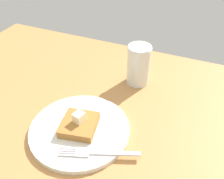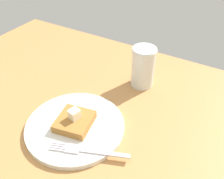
{
  "view_description": "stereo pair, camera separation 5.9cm",
  "coord_description": "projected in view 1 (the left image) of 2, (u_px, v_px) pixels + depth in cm",
  "views": [
    {
      "loc": [
        20.85,
        -20.75,
        43.81
      ],
      "look_at": [
        2.93,
        21.64,
        7.12
      ],
      "focal_mm": 40.0,
      "sensor_mm": 36.0,
      "label": 1
    },
    {
      "loc": [
        26.1,
        -18.13,
        43.81
      ],
      "look_at": [
        2.93,
        21.64,
        7.12
      ],
      "focal_mm": 40.0,
      "sensor_mm": 36.0,
      "label": 2
    }
  ],
  "objects": [
    {
      "name": "plate",
      "position": [
        80.0,
        129.0,
        0.54
      ],
      "size": [
        21.69,
        21.69,
        1.18
      ],
      "color": "silver",
      "rests_on": "table_surface"
    },
    {
      "name": "toast_slice_center",
      "position": [
        79.0,
        125.0,
        0.53
      ],
      "size": [
        8.6,
        8.88,
        1.85
      ],
      "primitive_type": "cube",
      "rotation": [
        0.0,
        0.0,
        0.19
      ],
      "color": "#A76F31",
      "rests_on": "plate"
    },
    {
      "name": "table_surface",
      "position": [
        54.0,
        174.0,
        0.48
      ],
      "size": [
        101.59,
        101.59,
        2.62
      ],
      "primitive_type": "cube",
      "color": "#BA7F46",
      "rests_on": "ground"
    },
    {
      "name": "fork",
      "position": [
        94.0,
        153.0,
        0.48
      ],
      "size": [
        15.46,
        7.05,
        0.36
      ],
      "color": "silver",
      "rests_on": "plate"
    },
    {
      "name": "syrup_jar",
      "position": [
        138.0,
        67.0,
        0.66
      ],
      "size": [
        6.34,
        6.34,
        10.95
      ],
      "color": "#5A290F",
      "rests_on": "table_surface"
    },
    {
      "name": "butter_pat_primary",
      "position": [
        80.0,
        118.0,
        0.52
      ],
      "size": [
        2.46,
        2.62,
        2.2
      ],
      "primitive_type": "cube",
      "rotation": [
        0.0,
        0.0,
        1.32
      ],
      "color": "#F8EDC5",
      "rests_on": "toast_slice_center"
    }
  ]
}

